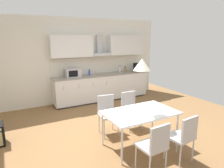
{
  "coord_description": "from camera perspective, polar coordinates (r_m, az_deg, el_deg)",
  "views": [
    {
      "loc": [
        -1.96,
        -3.71,
        2.14
      ],
      "look_at": [
        0.38,
        0.57,
        1.0
      ],
      "focal_mm": 32.0,
      "sensor_mm": 36.0,
      "label": 1
    }
  ],
  "objects": [
    {
      "name": "chair_far_right",
      "position": [
        4.83,
        5.27,
        -6.33
      ],
      "size": [
        0.41,
        0.41,
        0.87
      ],
      "color": "#B2B2B7",
      "rests_on": "ground_plane"
    },
    {
      "name": "chair_near_right",
      "position": [
        3.71,
        19.85,
        -13.38
      ],
      "size": [
        0.43,
        0.43,
        0.87
      ],
      "color": "#B2B2B7",
      "rests_on": "ground_plane"
    },
    {
      "name": "backsplash_tile",
      "position": [
        7.05,
        -3.85,
        5.43
      ],
      "size": [
        3.35,
        0.02,
        0.57
      ],
      "primitive_type": "cube",
      "color": "silver",
      "rests_on": "kitchen_counter"
    },
    {
      "name": "ground_plane",
      "position": [
        4.72,
        -0.72,
        -13.97
      ],
      "size": [
        8.13,
        7.95,
        0.02
      ],
      "primitive_type": "cube",
      "color": "brown"
    },
    {
      "name": "microwave",
      "position": [
        6.44,
        -11.12,
        3.17
      ],
      "size": [
        0.48,
        0.35,
        0.28
      ],
      "color": "#ADADB2",
      "rests_on": "kitchen_counter"
    },
    {
      "name": "pendant_lamp",
      "position": [
        3.74,
        8.53,
        5.51
      ],
      "size": [
        0.32,
        0.32,
        0.22
      ],
      "primitive_type": "cone",
      "color": "silver"
    },
    {
      "name": "chair_far_left",
      "position": [
        4.53,
        -1.36,
        -7.62
      ],
      "size": [
        0.44,
        0.44,
        0.87
      ],
      "color": "#B2B2B7",
      "rests_on": "ground_plane"
    },
    {
      "name": "kitchen_counter",
      "position": [
        6.94,
        -2.75,
        -0.87
      ],
      "size": [
        3.37,
        0.63,
        0.91
      ],
      "color": "#333333",
      "rests_on": "ground_plane"
    },
    {
      "name": "bottle_white",
      "position": [
        7.2,
        2.26,
        4.17
      ],
      "size": [
        0.06,
        0.06,
        0.25
      ],
      "color": "white",
      "rests_on": "kitchen_counter"
    },
    {
      "name": "wall_back",
      "position": [
        6.74,
        -11.62,
        6.46
      ],
      "size": [
        6.51,
        0.1,
        2.77
      ],
      "primitive_type": "cube",
      "color": "silver",
      "rests_on": "ground_plane"
    },
    {
      "name": "coffee_maker",
      "position": [
        7.55,
        6.87,
        4.86
      ],
      "size": [
        0.18,
        0.19,
        0.3
      ],
      "color": "black",
      "rests_on": "kitchen_counter"
    },
    {
      "name": "chair_near_left",
      "position": [
        3.3,
        12.17,
        -16.32
      ],
      "size": [
        0.42,
        0.42,
        0.87
      ],
      "color": "#B2B2B7",
      "rests_on": "ground_plane"
    },
    {
      "name": "upper_wall_cabinets",
      "position": [
        6.85,
        -3.37,
        10.83
      ],
      "size": [
        3.35,
        0.4,
        0.68
      ],
      "color": "silver"
    },
    {
      "name": "bottle_brown",
      "position": [
        7.24,
        3.84,
        4.16
      ],
      "size": [
        0.08,
        0.08,
        0.23
      ],
      "color": "brown",
      "rests_on": "kitchen_counter"
    },
    {
      "name": "dining_table",
      "position": [
        3.99,
        8.05,
        -8.46
      ],
      "size": [
        1.4,
        0.87,
        0.73
      ],
      "color": "white",
      "rests_on": "ground_plane"
    },
    {
      "name": "bottle_blue",
      "position": [
        6.67,
        -6.5,
        3.22
      ],
      "size": [
        0.06,
        0.06,
        0.2
      ],
      "color": "blue",
      "rests_on": "kitchen_counter"
    }
  ]
}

